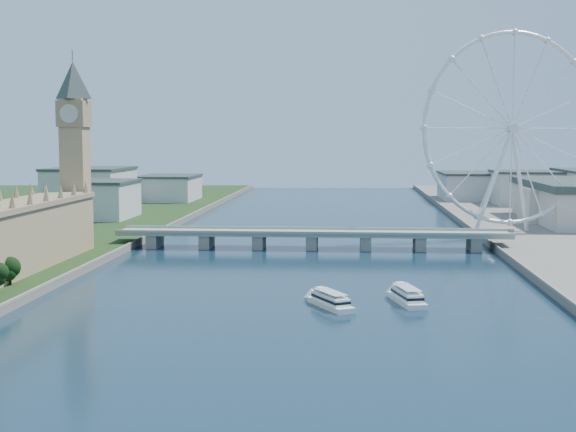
# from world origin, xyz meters

# --- Properties ---
(big_ben) EXTENTS (20.02, 20.02, 110.00)m
(big_ben) POSITION_xyz_m (-128.00, 278.00, 66.57)
(big_ben) COLOR tan
(big_ben) RESTS_ON ground
(westminster_bridge) EXTENTS (220.00, 22.00, 9.50)m
(westminster_bridge) POSITION_xyz_m (0.00, 300.00, 6.63)
(westminster_bridge) COLOR gray
(westminster_bridge) RESTS_ON ground
(london_eye) EXTENTS (113.60, 39.12, 124.30)m
(london_eye) POSITION_xyz_m (119.98, 355.08, 67.52)
(london_eye) COLOR silver
(london_eye) RESTS_ON ground
(county_hall) EXTENTS (54.00, 144.00, 35.00)m
(county_hall) POSITION_xyz_m (175.00, 430.00, 0.00)
(county_hall) COLOR beige
(county_hall) RESTS_ON ground
(city_skyline) EXTENTS (505.00, 280.00, 32.00)m
(city_skyline) POSITION_xyz_m (39.22, 560.08, 16.96)
(city_skyline) COLOR beige
(city_skyline) RESTS_ON ground
(tour_boat_near) EXTENTS (20.32, 28.91, 6.38)m
(tour_boat_near) POSITION_xyz_m (14.22, 142.82, 0.00)
(tour_boat_near) COLOR white
(tour_boat_near) RESTS_ON ground
(tour_boat_far) EXTENTS (14.74, 31.21, 6.69)m
(tour_boat_far) POSITION_xyz_m (42.84, 152.42, 0.00)
(tour_boat_far) COLOR white
(tour_boat_far) RESTS_ON ground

